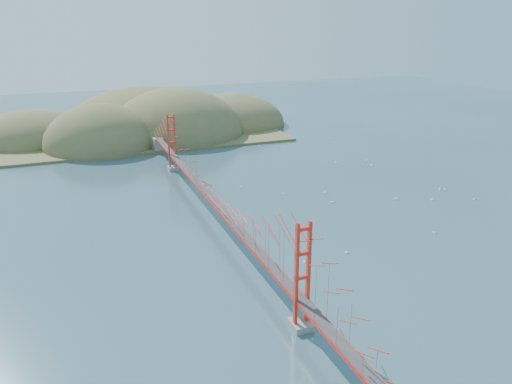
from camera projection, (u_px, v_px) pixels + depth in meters
name	position (u px, v px, depth m)	size (l,w,h in m)	color
ground	(215.00, 222.00, 77.40)	(320.00, 320.00, 0.00)	#2E4E5D
bridge	(214.00, 178.00, 75.24)	(2.20, 94.40, 12.00)	gray
far_headlands	(151.00, 132.00, 138.39)	(84.00, 58.00, 25.00)	brown
sailboat_14	(325.00, 192.00, 90.25)	(0.49, 0.59, 0.69)	white
sailboat_15	(372.00, 165.00, 106.91)	(0.43, 0.52, 0.61)	white
sailboat_17	(334.00, 143.00, 125.36)	(0.60, 0.52, 0.69)	white
sailboat_6	(434.00, 232.00, 73.38)	(0.59, 0.59, 0.62)	white
sailboat_4	(440.00, 188.00, 91.95)	(0.68, 0.68, 0.72)	white
sailboat_9	(445.00, 189.00, 91.52)	(0.65, 0.65, 0.68)	white
sailboat_13	(474.00, 199.00, 86.66)	(0.69, 0.69, 0.75)	white
sailboat_2	(396.00, 199.00, 86.77)	(0.61, 0.59, 0.69)	white
sailboat_8	(366.00, 160.00, 110.09)	(0.59, 0.59, 0.62)	white
sailboat_16	(332.00, 202.00, 85.36)	(0.65, 0.64, 0.73)	white
sailboat_12	(259.00, 146.00, 122.50)	(0.65, 0.65, 0.74)	white
sailboat_7	(335.00, 163.00, 108.28)	(0.60, 0.51, 0.68)	white
sailboat_0	(346.00, 252.00, 67.16)	(0.53, 0.61, 0.70)	white
sailboat_10	(305.00, 261.00, 64.58)	(0.42, 0.52, 0.61)	white
sailboat_5	(432.00, 199.00, 86.56)	(0.52, 0.62, 0.72)	white
sailboat_3	(241.00, 187.00, 93.00)	(0.56, 0.50, 0.63)	white
sailboat_extra_0	(283.00, 193.00, 89.51)	(0.53, 0.53, 0.57)	white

